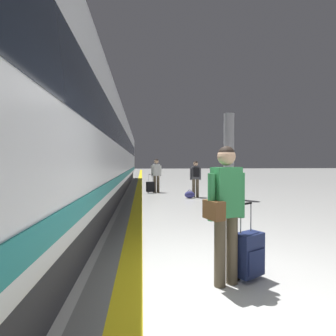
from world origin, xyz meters
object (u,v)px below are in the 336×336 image
high_speed_train (81,136)px  passenger_mid (156,173)px  rolling_suitcase_foreground (249,254)px  suitcase_mid (150,187)px  traveller_foreground (225,205)px  passenger_near (196,176)px  duffel_bag_near (190,195)px  platform_pillar (229,158)px  waste_bin (224,185)px

high_speed_train → passenger_mid: 4.91m
rolling_suitcase_foreground → suitcase_mid: rolling_suitcase_foreground is taller
high_speed_train → suitcase_mid: high_speed_train is taller
traveller_foreground → passenger_mid: 10.23m
high_speed_train → suitcase_mid: bearing=52.6°
passenger_near → duffel_bag_near: passenger_near is taller
passenger_mid → platform_pillar: platform_pillar is taller
platform_pillar → waste_bin: platform_pillar is taller
duffel_bag_near → suitcase_mid: 2.63m
high_speed_train → suitcase_mid: 4.81m
high_speed_train → rolling_suitcase_foreground: bearing=-60.9°
suitcase_mid → platform_pillar: size_ratio=0.27×
passenger_mid → platform_pillar: (2.93, -2.61, 0.73)m
high_speed_train → waste_bin: size_ratio=37.59×
suitcase_mid → high_speed_train: bearing=-127.4°
duffel_bag_near → waste_bin: waste_bin is taller
passenger_near → suitcase_mid: 2.70m
rolling_suitcase_foreground → traveller_foreground: bearing=-162.1°
passenger_near → passenger_mid: (-1.63, 2.01, 0.05)m
rolling_suitcase_foreground → waste_bin: bearing=74.4°
platform_pillar → traveller_foreground: bearing=-109.0°
rolling_suitcase_foreground → duffel_bag_near: (0.64, 7.79, -0.19)m
high_speed_train → passenger_mid: bearing=51.4°
high_speed_train → platform_pillar: 5.99m
platform_pillar → passenger_mid: bearing=138.2°
waste_bin → duffel_bag_near: bearing=-154.8°
suitcase_mid → platform_pillar: bearing=-36.0°
high_speed_train → traveller_foreground: size_ratio=19.56×
traveller_foreground → platform_pillar: (2.62, 7.61, 0.71)m
high_speed_train → waste_bin: high_speed_train is taller
rolling_suitcase_foreground → high_speed_train: bearing=119.1°
duffel_bag_near → traveller_foreground: bearing=-97.2°
traveller_foreground → rolling_suitcase_foreground: bearing=17.9°
suitcase_mid → passenger_near: bearing=-42.1°
passenger_near → suitcase_mid: bearing=137.9°
traveller_foreground → waste_bin: (2.77, 8.75, -0.55)m
high_speed_train → waste_bin: 6.70m
rolling_suitcase_foreground → waste_bin: 8.96m
rolling_suitcase_foreground → platform_pillar: 7.95m
traveller_foreground → passenger_near: bearing=80.8°
high_speed_train → passenger_near: bearing=19.8°
high_speed_train → passenger_near: (4.55, 1.64, -1.55)m
high_speed_train → passenger_near: 5.08m
rolling_suitcase_foreground → platform_pillar: platform_pillar is taller
passenger_near → duffel_bag_near: (-0.32, -0.30, -0.80)m
traveller_foreground → suitcase_mid: (-0.62, 9.97, -0.70)m
passenger_mid → suitcase_mid: 0.80m
duffel_bag_near → waste_bin: 1.98m
traveller_foreground → duffel_bag_near: bearing=82.8°
suitcase_mid → waste_bin: bearing=-19.9°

